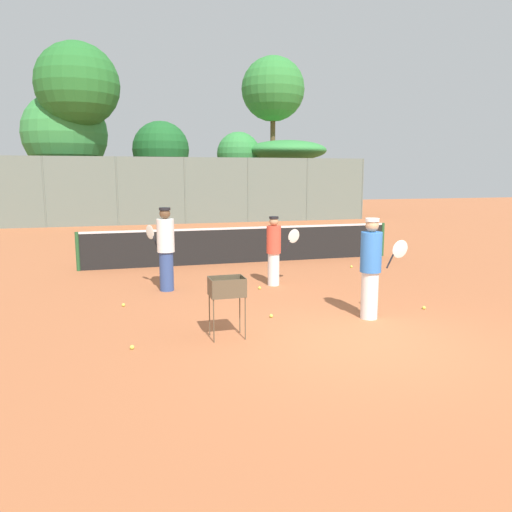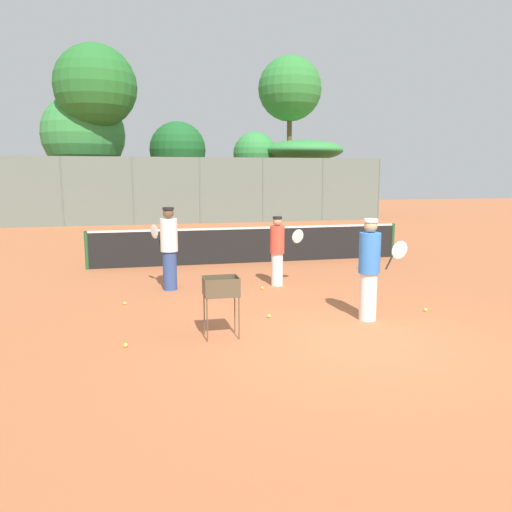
{
  "view_description": "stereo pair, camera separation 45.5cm",
  "coord_description": "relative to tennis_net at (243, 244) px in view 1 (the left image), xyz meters",
  "views": [
    {
      "loc": [
        -3.63,
        -6.79,
        2.62
      ],
      "look_at": [
        -0.95,
        2.66,
        1.0
      ],
      "focal_mm": 35.0,
      "sensor_mm": 36.0,
      "label": 1
    },
    {
      "loc": [
        -3.19,
        -6.9,
        2.62
      ],
      "look_at": [
        -0.95,
        2.66,
        1.0
      ],
      "focal_mm": 35.0,
      "sensor_mm": 36.0,
      "label": 2
    }
  ],
  "objects": [
    {
      "name": "tree_4",
      "position": [
        6.29,
        16.79,
        7.27
      ],
      "size": [
        3.97,
        3.97,
        9.86
      ],
      "color": "brown",
      "rests_on": "ground_plane"
    },
    {
      "name": "tennis_ball_1",
      "position": [
        -3.54,
        -4.17,
        -0.52
      ],
      "size": [
        0.07,
        0.07,
        0.07
      ],
      "primitive_type": "sphere",
      "color": "#D1E54C",
      "rests_on": "ground_plane"
    },
    {
      "name": "ball_cart",
      "position": [
        -1.97,
        -6.6,
        0.2
      ],
      "size": [
        0.56,
        0.41,
        1.0
      ],
      "color": "brown",
      "rests_on": "ground_plane"
    },
    {
      "name": "tree_2",
      "position": [
        -0.7,
        17.51,
        3.51
      ],
      "size": [
        3.46,
        3.46,
        5.82
      ],
      "color": "brown",
      "rests_on": "ground_plane"
    },
    {
      "name": "tennis_ball_5",
      "position": [
        2.12,
        -6.0,
        -0.52
      ],
      "size": [
        0.07,
        0.07,
        0.07
      ],
      "primitive_type": "sphere",
      "color": "#D1E54C",
      "rests_on": "ground_plane"
    },
    {
      "name": "parked_car",
      "position": [
        -4.81,
        17.11,
        0.1
      ],
      "size": [
        4.2,
        1.7,
        1.6
      ],
      "color": "#232328",
      "rests_on": "ground_plane"
    },
    {
      "name": "tree_1",
      "position": [
        6.97,
        16.1,
        3.46
      ],
      "size": [
        5.05,
        5.05,
        4.7
      ],
      "color": "brown",
      "rests_on": "ground_plane"
    },
    {
      "name": "ground_plane",
      "position": [
        0.0,
        -7.42,
        -0.56
      ],
      "size": [
        80.0,
        80.0,
        0.0
      ],
      "primitive_type": "plane",
      "color": "#B7663D"
    },
    {
      "name": "player_red_cap",
      "position": [
        -0.04,
        -3.14,
        0.29
      ],
      "size": [
        0.89,
        0.34,
        1.64
      ],
      "rotation": [
        0.0,
        0.0,
        0.11
      ],
      "color": "white",
      "rests_on": "ground_plane"
    },
    {
      "name": "back_fence",
      "position": [
        -0.0,
        12.3,
        1.19
      ],
      "size": [
        20.8,
        0.08,
        3.49
      ],
      "color": "slate",
      "rests_on": "ground_plane"
    },
    {
      "name": "tennis_ball_3",
      "position": [
        -0.93,
        -5.72,
        -0.52
      ],
      "size": [
        0.07,
        0.07,
        0.07
      ],
      "primitive_type": "sphere",
      "color": "#D1E54C",
      "rests_on": "ground_plane"
    },
    {
      "name": "tennis_ball_0",
      "position": [
        -3.46,
        -6.76,
        -0.52
      ],
      "size": [
        0.07,
        0.07,
        0.07
      ],
      "primitive_type": "sphere",
      "color": "#D1E54C",
      "rests_on": "ground_plane"
    },
    {
      "name": "tree_3",
      "position": [
        4.01,
        16.71,
        3.27
      ],
      "size": [
        2.7,
        2.7,
        5.22
      ],
      "color": "brown",
      "rests_on": "ground_plane"
    },
    {
      "name": "tennis_ball_4",
      "position": [
        2.75,
        -1.63,
        -0.52
      ],
      "size": [
        0.07,
        0.07,
        0.07
      ],
      "primitive_type": "sphere",
      "color": "#D1E54C",
      "rests_on": "ground_plane"
    },
    {
      "name": "tennis_net",
      "position": [
        0.0,
        0.0,
        0.0
      ],
      "size": [
        9.39,
        0.1,
        1.07
      ],
      "color": "#26592D",
      "rests_on": "ground_plane"
    },
    {
      "name": "tree_0",
      "position": [
        -5.2,
        14.41,
        6.56
      ],
      "size": [
        4.34,
        4.34,
        9.38
      ],
      "color": "brown",
      "rests_on": "ground_plane"
    },
    {
      "name": "tennis_ball_2",
      "position": [
        -0.49,
        -3.47,
        -0.52
      ],
      "size": [
        0.07,
        0.07,
        0.07
      ],
      "primitive_type": "sphere",
      "color": "#D1E54C",
      "rests_on": "ground_plane"
    },
    {
      "name": "player_white_outfit",
      "position": [
        0.79,
        -6.25,
        0.4
      ],
      "size": [
        0.94,
        0.38,
        1.84
      ],
      "rotation": [
        0.0,
        0.0,
        6.18
      ],
      "color": "white",
      "rests_on": "ground_plane"
    },
    {
      "name": "tree_5",
      "position": [
        -6.07,
        15.79,
        4.21
      ],
      "size": [
        4.58,
        4.58,
        7.08
      ],
      "color": "brown",
      "rests_on": "ground_plane"
    },
    {
      "name": "player_yellow_shirt",
      "position": [
        -2.56,
        -3.0,
        0.42
      ],
      "size": [
        0.62,
        0.84,
        1.88
      ],
      "rotation": [
        0.0,
        0.0,
        2.15
      ],
      "color": "#334C8C",
      "rests_on": "ground_plane"
    }
  ]
}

